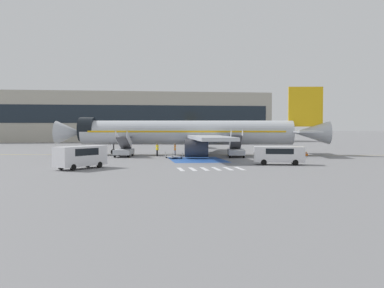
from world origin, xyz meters
TOP-DOWN VIEW (x-y plane):
  - ground_plane at (0.00, 0.00)m, footprint 600.00×600.00m
  - apron_leadline_yellow at (1.72, 0.34)m, footprint 74.10×13.50m
  - apron_stand_patch_blue at (1.72, -9.55)m, footprint 6.71×9.86m
  - apron_walkway_bar_0 at (-1.88, -21.79)m, footprint 0.44×3.60m
  - apron_walkway_bar_1 at (-0.68, -21.79)m, footprint 0.44×3.60m
  - apron_walkway_bar_2 at (0.52, -21.79)m, footprint 0.44×3.60m
  - apron_walkway_bar_3 at (1.72, -21.79)m, footprint 0.44×3.60m
  - apron_walkway_bar_4 at (2.92, -21.79)m, footprint 0.44×3.60m
  - apron_walkway_bar_5 at (4.12, -21.79)m, footprint 0.44×3.60m
  - airliner at (2.43, 0.21)m, footprint 40.52×34.78m
  - boarding_stairs_forward at (-7.51, -2.41)m, footprint 3.01×5.49m
  - boarding_stairs_aft at (7.87, -5.18)m, footprint 3.01×5.49m
  - fuel_tanker at (6.55, 22.02)m, footprint 3.54×8.79m
  - service_van_0 at (9.52, -18.12)m, footprint 5.75×3.13m
  - service_van_1 at (-11.70, -19.90)m, footprint 5.13×5.38m
  - baggage_cart at (-0.96, -6.71)m, footprint 2.21×2.93m
  - ground_crew_0 at (-0.38, -3.00)m, footprint 0.30×0.46m
  - ground_crew_1 at (-2.84, -2.13)m, footprint 0.40×0.49m
  - traffic_cone_0 at (18.52, -4.15)m, footprint 0.53×0.53m
  - traffic_cone_1 at (-10.72, -7.27)m, footprint 0.60×0.60m
  - traffic_cone_2 at (19.20, -2.82)m, footprint 0.44×0.44m
  - terminal_building at (-10.69, 62.13)m, footprint 88.36×12.10m

SIDE VIEW (x-z plane):
  - ground_plane at x=0.00m, z-range 0.00..0.00m
  - apron_leadline_yellow at x=1.72m, z-range 0.00..0.01m
  - apron_stand_patch_blue at x=1.72m, z-range 0.00..0.01m
  - apron_walkway_bar_0 at x=-1.88m, z-range 0.00..0.01m
  - apron_walkway_bar_1 at x=-0.68m, z-range 0.00..0.01m
  - apron_walkway_bar_2 at x=0.52m, z-range 0.00..0.01m
  - apron_walkway_bar_3 at x=1.72m, z-range 0.00..0.01m
  - apron_walkway_bar_4 at x=2.92m, z-range 0.00..0.01m
  - apron_walkway_bar_5 at x=4.12m, z-range 0.00..0.01m
  - traffic_cone_2 at x=19.20m, z-range 0.00..0.49m
  - baggage_cart at x=-0.96m, z-range -0.18..0.69m
  - traffic_cone_0 at x=18.52m, z-range 0.00..0.58m
  - traffic_cone_1 at x=-10.72m, z-range 0.00..0.67m
  - boarding_stairs_forward at x=-7.51m, z-range -0.87..2.75m
  - boarding_stairs_aft at x=7.87m, z-range -0.97..2.91m
  - ground_crew_1 at x=-2.84m, z-range 0.15..1.98m
  - ground_crew_0 at x=-0.38m, z-range 0.15..1.99m
  - service_van_0 at x=9.52m, z-range 0.21..2.21m
  - service_van_1 at x=-11.70m, z-range 0.22..2.49m
  - fuel_tanker at x=6.55m, z-range 0.00..3.30m
  - airliner at x=2.43m, z-range -1.78..8.27m
  - terminal_building at x=-10.69m, z-range 0.00..13.72m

